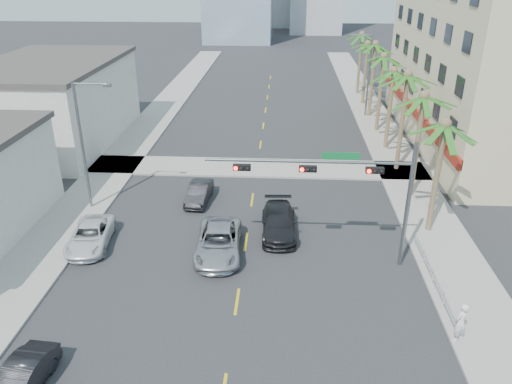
# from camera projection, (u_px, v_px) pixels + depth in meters

# --- Properties ---
(ground) EXTENTS (260.00, 260.00, 0.00)m
(ground) POSITION_uv_depth(u_px,v_px,m) (229.00, 358.00, 21.87)
(ground) COLOR #262628
(ground) RESTS_ON ground
(sidewalk_right) EXTENTS (4.00, 120.00, 0.15)m
(sidewalk_right) POSITION_uv_depth(u_px,v_px,m) (407.00, 181.00, 39.31)
(sidewalk_right) COLOR gray
(sidewalk_right) RESTS_ON ground
(sidewalk_left) EXTENTS (4.00, 120.00, 0.15)m
(sidewalk_left) POSITION_uv_depth(u_px,v_px,m) (108.00, 174.00, 40.58)
(sidewalk_left) COLOR gray
(sidewalk_left) RESTS_ON ground
(sidewalk_cross) EXTENTS (80.00, 4.00, 0.15)m
(sidewalk_cross) POSITION_uv_depth(u_px,v_px,m) (257.00, 168.00, 41.76)
(sidewalk_cross) COLOR gray
(sidewalk_cross) RESTS_ON ground
(building_right) EXTENTS (15.25, 28.00, 15.00)m
(building_right) POSITION_uv_depth(u_px,v_px,m) (506.00, 63.00, 44.71)
(building_right) COLOR beige
(building_right) RESTS_ON ground
(building_left_far) EXTENTS (11.00, 18.00, 7.20)m
(building_left_far) POSITION_uv_depth(u_px,v_px,m) (53.00, 104.00, 46.72)
(building_left_far) COLOR beige
(building_left_far) RESTS_ON ground
(traffic_signal_mast) EXTENTS (11.12, 0.54, 7.20)m
(traffic_signal_mast) POSITION_uv_depth(u_px,v_px,m) (350.00, 183.00, 26.63)
(traffic_signal_mast) COLOR slate
(traffic_signal_mast) RESTS_ON ground
(palm_tree_0) EXTENTS (4.80, 4.80, 7.80)m
(palm_tree_0) POSITION_uv_depth(u_px,v_px,m) (445.00, 125.00, 29.14)
(palm_tree_0) COLOR brown
(palm_tree_0) RESTS_ON ground
(palm_tree_1) EXTENTS (4.80, 4.80, 8.16)m
(palm_tree_1) POSITION_uv_depth(u_px,v_px,m) (424.00, 97.00, 33.70)
(palm_tree_1) COLOR brown
(palm_tree_1) RESTS_ON ground
(palm_tree_2) EXTENTS (4.80, 4.80, 8.52)m
(palm_tree_2) POSITION_uv_depth(u_px,v_px,m) (408.00, 76.00, 38.26)
(palm_tree_2) COLOR brown
(palm_tree_2) RESTS_ON ground
(palm_tree_3) EXTENTS (4.80, 4.80, 7.80)m
(palm_tree_3) POSITION_uv_depth(u_px,v_px,m) (394.00, 72.00, 43.26)
(palm_tree_3) COLOR brown
(palm_tree_3) RESTS_ON ground
(palm_tree_4) EXTENTS (4.80, 4.80, 8.16)m
(palm_tree_4) POSITION_uv_depth(u_px,v_px,m) (384.00, 57.00, 47.82)
(palm_tree_4) COLOR brown
(palm_tree_4) RESTS_ON ground
(palm_tree_5) EXTENTS (4.80, 4.80, 8.52)m
(palm_tree_5) POSITION_uv_depth(u_px,v_px,m) (376.00, 45.00, 52.38)
(palm_tree_5) COLOR brown
(palm_tree_5) RESTS_ON ground
(palm_tree_6) EXTENTS (4.80, 4.80, 7.80)m
(palm_tree_6) POSITION_uv_depth(u_px,v_px,m) (368.00, 44.00, 57.38)
(palm_tree_6) COLOR brown
(palm_tree_6) RESTS_ON ground
(palm_tree_7) EXTENTS (4.80, 4.80, 8.16)m
(palm_tree_7) POSITION_uv_depth(u_px,v_px,m) (362.00, 35.00, 61.94)
(palm_tree_7) COLOR brown
(palm_tree_7) RESTS_ON ground
(streetlight_left) EXTENTS (2.55, 0.25, 9.00)m
(streetlight_left) POSITION_uv_depth(u_px,v_px,m) (84.00, 140.00, 32.99)
(streetlight_left) COLOR slate
(streetlight_left) RESTS_ON ground
(streetlight_right) EXTENTS (2.55, 0.25, 9.00)m
(streetlight_right) POSITION_uv_depth(u_px,v_px,m) (367.00, 71.00, 53.56)
(streetlight_right) COLOR slate
(streetlight_right) RESTS_ON ground
(guardrail) EXTENTS (0.08, 8.08, 1.00)m
(guardrail) POSITION_uv_depth(u_px,v_px,m) (433.00, 275.00, 26.48)
(guardrail) COLOR silver
(guardrail) RESTS_ON ground
(car_parked_mid) EXTENTS (1.74, 4.13, 1.33)m
(car_parked_mid) POSITION_uv_depth(u_px,v_px,m) (20.00, 380.00, 19.86)
(car_parked_mid) COLOR black
(car_parked_mid) RESTS_ON ground
(car_parked_far) EXTENTS (2.79, 5.12, 1.36)m
(car_parked_far) POSITION_uv_depth(u_px,v_px,m) (90.00, 236.00, 30.23)
(car_parked_far) COLOR silver
(car_parked_far) RESTS_ON ground
(car_lane_left) EXTENTS (1.63, 4.13, 1.34)m
(car_lane_left) POSITION_uv_depth(u_px,v_px,m) (199.00, 193.00, 35.86)
(car_lane_left) COLOR black
(car_lane_left) RESTS_ON ground
(car_lane_center) EXTENTS (2.87, 5.74, 1.56)m
(car_lane_center) POSITION_uv_depth(u_px,v_px,m) (219.00, 242.00, 29.36)
(car_lane_center) COLOR silver
(car_lane_center) RESTS_ON ground
(car_lane_right) EXTENTS (2.36, 5.35, 1.53)m
(car_lane_right) POSITION_uv_depth(u_px,v_px,m) (279.00, 222.00, 31.60)
(car_lane_right) COLOR black
(car_lane_right) RESTS_ON ground
(pedestrian) EXTENTS (0.87, 0.80, 1.98)m
(pedestrian) POSITION_uv_depth(u_px,v_px,m) (461.00, 322.00, 22.30)
(pedestrian) COLOR white
(pedestrian) RESTS_ON sidewalk_right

